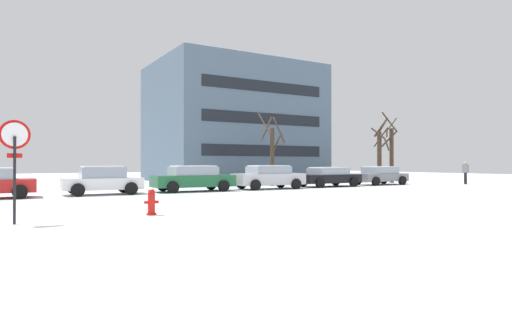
{
  "coord_description": "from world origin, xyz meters",
  "views": [
    {
      "loc": [
        -2.4,
        -14.18,
        1.61
      ],
      "look_at": [
        9.13,
        5.18,
        1.76
      ],
      "focal_mm": 30.47,
      "sensor_mm": 36.0,
      "label": 1
    }
  ],
  "objects_px": {
    "fire_hydrant": "(151,201)",
    "parked_car_green": "(193,178)",
    "parked_car_silver": "(269,177)",
    "pedestrian_crossing": "(465,171)",
    "parked_car_black": "(328,176)",
    "parked_car_gray": "(380,175)",
    "parked_car_white": "(102,180)",
    "stop_sign": "(15,151)"
  },
  "relations": [
    {
      "from": "fire_hydrant",
      "to": "parked_car_silver",
      "type": "distance_m",
      "value": 14.01
    },
    {
      "from": "parked_car_white",
      "to": "pedestrian_crossing",
      "type": "distance_m",
      "value": 26.0
    },
    {
      "from": "parked_car_silver",
      "to": "parked_car_gray",
      "type": "relative_size",
      "value": 1.09
    },
    {
      "from": "parked_car_white",
      "to": "parked_car_green",
      "type": "bearing_deg",
      "value": -1.03
    },
    {
      "from": "parked_car_green",
      "to": "parked_car_black",
      "type": "relative_size",
      "value": 1.05
    },
    {
      "from": "parked_car_white",
      "to": "pedestrian_crossing",
      "type": "xyz_separation_m",
      "value": [
        25.84,
        -2.86,
        0.27
      ]
    },
    {
      "from": "fire_hydrant",
      "to": "parked_car_green",
      "type": "relative_size",
      "value": 0.18
    },
    {
      "from": "fire_hydrant",
      "to": "parked_car_silver",
      "type": "height_order",
      "value": "parked_car_silver"
    },
    {
      "from": "fire_hydrant",
      "to": "parked_car_black",
      "type": "distance_m",
      "value": 18.03
    },
    {
      "from": "parked_car_black",
      "to": "fire_hydrant",
      "type": "bearing_deg",
      "value": -147.63
    },
    {
      "from": "parked_car_black",
      "to": "stop_sign",
      "type": "bearing_deg",
      "value": -152.47
    },
    {
      "from": "parked_car_white",
      "to": "parked_car_black",
      "type": "xyz_separation_m",
      "value": [
        14.74,
        -0.13,
        -0.05
      ]
    },
    {
      "from": "stop_sign",
      "to": "pedestrian_crossing",
      "type": "xyz_separation_m",
      "value": [
        30.02,
        7.13,
        -0.91
      ]
    },
    {
      "from": "stop_sign",
      "to": "parked_car_silver",
      "type": "distance_m",
      "value": 17.07
    },
    {
      "from": "parked_car_black",
      "to": "parked_car_green",
      "type": "bearing_deg",
      "value": 179.77
    },
    {
      "from": "parked_car_silver",
      "to": "pedestrian_crossing",
      "type": "bearing_deg",
      "value": -9.08
    },
    {
      "from": "stop_sign",
      "to": "parked_car_white",
      "type": "xyz_separation_m",
      "value": [
        4.19,
        9.99,
        -1.18
      ]
    },
    {
      "from": "parked_car_silver",
      "to": "pedestrian_crossing",
      "type": "xyz_separation_m",
      "value": [
        16.01,
        -2.56,
        0.25
      ]
    },
    {
      "from": "parked_car_white",
      "to": "parked_car_green",
      "type": "relative_size",
      "value": 0.85
    },
    {
      "from": "fire_hydrant",
      "to": "parked_car_white",
      "type": "bearing_deg",
      "value": 87.14
    },
    {
      "from": "stop_sign",
      "to": "fire_hydrant",
      "type": "xyz_separation_m",
      "value": [
        3.7,
        0.21,
        -1.49
      ]
    },
    {
      "from": "parked_car_black",
      "to": "parked_car_white",
      "type": "bearing_deg",
      "value": 179.5
    },
    {
      "from": "parked_car_green",
      "to": "parked_car_gray",
      "type": "xyz_separation_m",
      "value": [
        14.74,
        -0.05,
        -0.05
      ]
    },
    {
      "from": "parked_car_green",
      "to": "pedestrian_crossing",
      "type": "distance_m",
      "value": 21.11
    },
    {
      "from": "pedestrian_crossing",
      "to": "parked_car_gray",
      "type": "bearing_deg",
      "value": 156.25
    },
    {
      "from": "parked_car_green",
      "to": "pedestrian_crossing",
      "type": "height_order",
      "value": "pedestrian_crossing"
    },
    {
      "from": "parked_car_black",
      "to": "pedestrian_crossing",
      "type": "relative_size",
      "value": 2.55
    },
    {
      "from": "stop_sign",
      "to": "parked_car_white",
      "type": "height_order",
      "value": "stop_sign"
    },
    {
      "from": "fire_hydrant",
      "to": "pedestrian_crossing",
      "type": "bearing_deg",
      "value": 14.72
    },
    {
      "from": "parked_car_white",
      "to": "parked_car_gray",
      "type": "relative_size",
      "value": 0.96
    },
    {
      "from": "parked_car_green",
      "to": "parked_car_gray",
      "type": "height_order",
      "value": "parked_car_green"
    },
    {
      "from": "parked_car_black",
      "to": "pedestrian_crossing",
      "type": "bearing_deg",
      "value": -13.83
    },
    {
      "from": "parked_car_white",
      "to": "parked_car_gray",
      "type": "xyz_separation_m",
      "value": [
        19.65,
        -0.14,
        -0.03
      ]
    },
    {
      "from": "parked_car_green",
      "to": "parked_car_white",
      "type": "bearing_deg",
      "value": 178.97
    },
    {
      "from": "parked_car_white",
      "to": "fire_hydrant",
      "type": "bearing_deg",
      "value": -92.86
    },
    {
      "from": "fire_hydrant",
      "to": "parked_car_black",
      "type": "relative_size",
      "value": 0.19
    },
    {
      "from": "stop_sign",
      "to": "parked_car_white",
      "type": "distance_m",
      "value": 10.9
    },
    {
      "from": "parked_car_white",
      "to": "parked_car_silver",
      "type": "xyz_separation_m",
      "value": [
        9.82,
        -0.3,
        0.02
      ]
    },
    {
      "from": "parked_car_green",
      "to": "stop_sign",
      "type": "bearing_deg",
      "value": -132.58
    },
    {
      "from": "parked_car_gray",
      "to": "stop_sign",
      "type": "bearing_deg",
      "value": -157.54
    },
    {
      "from": "pedestrian_crossing",
      "to": "parked_car_green",
      "type": "bearing_deg",
      "value": 172.45
    },
    {
      "from": "parked_car_silver",
      "to": "parked_car_black",
      "type": "relative_size",
      "value": 1.01
    }
  ]
}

